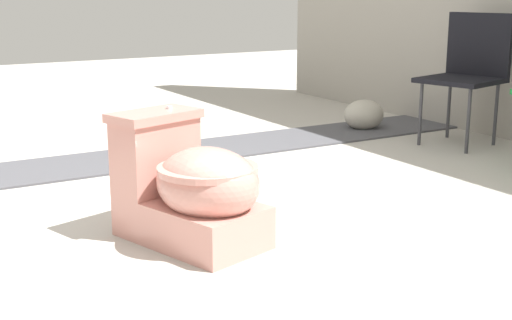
% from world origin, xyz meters
% --- Properties ---
extents(ground_plane, '(14.00, 14.00, 0.00)m').
position_xyz_m(ground_plane, '(0.00, 0.00, 0.00)').
color(ground_plane, '#B7B2A8').
extents(gravel_strip, '(0.56, 8.00, 0.01)m').
position_xyz_m(gravel_strip, '(-1.18, 0.50, 0.01)').
color(gravel_strip, '#4C4C51').
rests_on(gravel_strip, ground).
extents(toilet, '(0.71, 0.54, 0.52)m').
position_xyz_m(toilet, '(0.26, 0.05, 0.22)').
color(toilet, tan).
rests_on(toilet, ground).
extents(folding_chair_left, '(0.53, 0.53, 0.83)m').
position_xyz_m(folding_chair_left, '(-0.53, 2.40, 0.51)').
color(folding_chair_left, black).
rests_on(folding_chair_left, ground).
extents(boulder_near, '(0.30, 0.34, 0.22)m').
position_xyz_m(boulder_near, '(-1.21, 2.10, 0.11)').
color(boulder_near, '#ADA899').
rests_on(boulder_near, ground).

